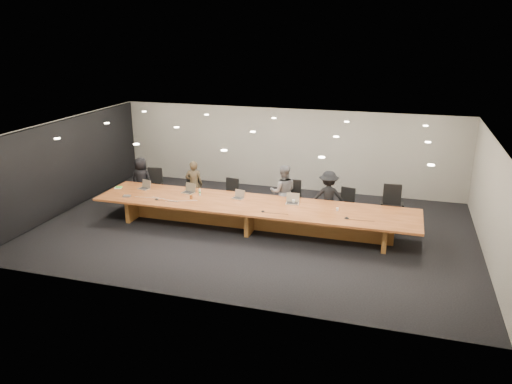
% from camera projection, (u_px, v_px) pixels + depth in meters
% --- Properties ---
extents(ground, '(12.00, 12.00, 0.00)m').
position_uv_depth(ground, '(253.00, 229.00, 14.02)').
color(ground, black).
rests_on(ground, ground).
extents(back_wall, '(12.00, 0.02, 2.80)m').
position_uv_depth(back_wall, '(287.00, 149.00, 17.22)').
color(back_wall, '#B7B2A7').
rests_on(back_wall, ground).
extents(left_wall_panel, '(0.08, 7.84, 2.74)m').
position_uv_depth(left_wall_panel, '(67.00, 166.00, 15.21)').
color(left_wall_panel, black).
rests_on(left_wall_panel, ground).
extents(conference_table, '(9.00, 1.80, 0.75)m').
position_uv_depth(conference_table, '(253.00, 212.00, 13.85)').
color(conference_table, brown).
rests_on(conference_table, ground).
extents(chair_far_left, '(0.66, 0.66, 1.14)m').
position_uv_depth(chair_far_left, '(153.00, 186.00, 15.94)').
color(chair_far_left, black).
rests_on(chair_far_left, ground).
extents(chair_left, '(0.56, 0.56, 1.06)m').
position_uv_depth(chair_left, '(191.00, 191.00, 15.60)').
color(chair_left, black).
rests_on(chair_left, ground).
extents(chair_mid_left, '(0.60, 0.60, 1.02)m').
position_uv_depth(chair_mid_left, '(229.00, 195.00, 15.24)').
color(chair_mid_left, black).
rests_on(chair_mid_left, ground).
extents(chair_mid_right, '(0.61, 0.61, 1.14)m').
position_uv_depth(chair_mid_right, '(292.00, 199.00, 14.70)').
color(chair_mid_right, black).
rests_on(chair_mid_right, ground).
extents(chair_right, '(0.61, 0.61, 1.01)m').
position_uv_depth(chair_right, '(345.00, 205.00, 14.40)').
color(chair_right, black).
rests_on(chair_right, ground).
extents(chair_far_right, '(0.67, 0.67, 1.21)m').
position_uv_depth(chair_far_right, '(392.00, 206.00, 14.02)').
color(chair_far_right, black).
rests_on(chair_far_right, ground).
extents(person_a, '(0.72, 0.47, 1.46)m').
position_uv_depth(person_a, '(142.00, 179.00, 16.08)').
color(person_a, black).
rests_on(person_a, ground).
extents(person_b, '(0.61, 0.47, 1.50)m').
position_uv_depth(person_b, '(194.00, 184.00, 15.53)').
color(person_b, '#3A301F').
rests_on(person_b, ground).
extents(person_c, '(0.92, 0.80, 1.61)m').
position_uv_depth(person_c, '(283.00, 192.00, 14.63)').
color(person_c, '#5C5C5E').
rests_on(person_c, ground).
extents(person_d, '(1.09, 0.77, 1.53)m').
position_uv_depth(person_d, '(328.00, 197.00, 14.30)').
color(person_d, black).
rests_on(person_d, ground).
extents(laptop_a, '(0.40, 0.34, 0.27)m').
position_uv_depth(laptop_a, '(143.00, 185.00, 15.02)').
color(laptop_a, '#C0AD92').
rests_on(laptop_a, conference_table).
extents(laptop_b, '(0.41, 0.34, 0.28)m').
position_uv_depth(laptop_b, '(188.00, 188.00, 14.65)').
color(laptop_b, tan).
rests_on(laptop_b, conference_table).
extents(laptop_c, '(0.35, 0.29, 0.24)m').
position_uv_depth(laptop_c, '(238.00, 194.00, 14.17)').
color(laptop_c, '#BCA890').
rests_on(laptop_c, conference_table).
extents(laptop_d, '(0.39, 0.30, 0.28)m').
position_uv_depth(laptop_d, '(292.00, 199.00, 13.75)').
color(laptop_d, '#C3B195').
rests_on(laptop_d, conference_table).
extents(water_bottle, '(0.08, 0.08, 0.19)m').
position_uv_depth(water_bottle, '(200.00, 192.00, 14.46)').
color(water_bottle, '#B2C2BF').
rests_on(water_bottle, conference_table).
extents(amber_mug, '(0.10, 0.10, 0.10)m').
position_uv_depth(amber_mug, '(191.00, 197.00, 14.20)').
color(amber_mug, brown).
rests_on(amber_mug, conference_table).
extents(paper_cup_near, '(0.10, 0.10, 0.10)m').
position_uv_depth(paper_cup_near, '(294.00, 201.00, 13.83)').
color(paper_cup_near, white).
rests_on(paper_cup_near, conference_table).
extents(paper_cup_far, '(0.09, 0.09, 0.08)m').
position_uv_depth(paper_cup_far, '(337.00, 209.00, 13.24)').
color(paper_cup_far, white).
rests_on(paper_cup_far, conference_table).
extents(notepad, '(0.27, 0.24, 0.01)m').
position_uv_depth(notepad, '(118.00, 188.00, 15.15)').
color(notepad, white).
rests_on(notepad, conference_table).
extents(lime_gadget, '(0.21, 0.16, 0.03)m').
position_uv_depth(lime_gadget, '(119.00, 187.00, 15.15)').
color(lime_gadget, green).
rests_on(lime_gadget, notepad).
extents(av_box, '(0.24, 0.20, 0.03)m').
position_uv_depth(av_box, '(127.00, 196.00, 14.37)').
color(av_box, '#A6A6AA').
rests_on(av_box, conference_table).
extents(mic_left, '(0.12, 0.12, 0.03)m').
position_uv_depth(mic_left, '(157.00, 199.00, 14.12)').
color(mic_left, black).
rests_on(mic_left, conference_table).
extents(mic_center, '(0.13, 0.13, 0.03)m').
position_uv_depth(mic_center, '(263.00, 211.00, 13.20)').
color(mic_center, black).
rests_on(mic_center, conference_table).
extents(mic_right, '(0.17, 0.17, 0.03)m').
position_uv_depth(mic_right, '(347.00, 218.00, 12.73)').
color(mic_right, black).
rests_on(mic_right, conference_table).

